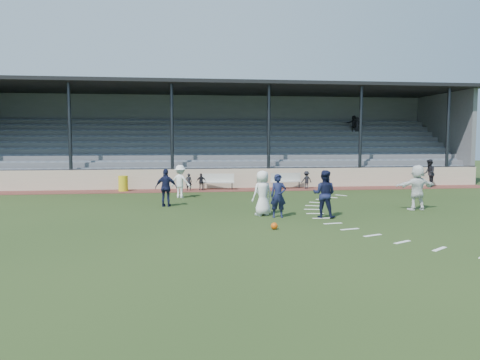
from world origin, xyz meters
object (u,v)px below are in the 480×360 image
at_px(trash_bin, 123,183).
at_px(football, 274,226).
at_px(bench_right, 286,179).
at_px(player_navy_lead, 278,196).
at_px(bench_left, 218,180).
at_px(official, 429,173).
at_px(player_white_lead, 263,193).

bearing_deg(trash_bin, football, -62.79).
xyz_separation_m(bench_right, player_navy_lead, (-2.70, -10.33, 0.26)).
distance_m(bench_left, official, 13.43).
xyz_separation_m(bench_left, player_navy_lead, (1.52, -10.35, 0.26)).
bearing_deg(bench_right, football, -115.66).
xyz_separation_m(player_navy_lead, official, (11.90, 10.06, 0.05)).
height_order(bench_left, bench_right, same).
xyz_separation_m(football, player_white_lead, (0.12, 2.94, 0.78)).
relative_size(player_navy_lead, official, 0.97).
height_order(football, player_white_lead, player_white_lead).
bearing_deg(player_navy_lead, bench_left, 101.76).
bearing_deg(bench_right, player_white_lead, -119.19).
distance_m(bench_left, player_white_lead, 9.84).
distance_m(bench_left, trash_bin, 5.56).
xyz_separation_m(trash_bin, player_white_lead, (6.55, -9.57, 0.44)).
distance_m(bench_right, football, 13.15).
bearing_deg(bench_right, player_navy_lead, -115.58).
distance_m(football, official, 17.68).
height_order(bench_left, player_white_lead, player_white_lead).
relative_size(bench_left, football, 8.67).
bearing_deg(bench_left, trash_bin, -168.81).
bearing_deg(official, bench_left, -66.21).
relative_size(bench_right, player_white_lead, 1.13).
distance_m(trash_bin, player_white_lead, 11.61).
height_order(trash_bin, football, trash_bin).
distance_m(bench_right, player_navy_lead, 10.69).
bearing_deg(player_white_lead, official, -167.75).
relative_size(bench_left, player_white_lead, 1.13).
relative_size(bench_left, bench_right, 1.00).
bearing_deg(player_navy_lead, player_white_lead, 135.80).
xyz_separation_m(football, official, (12.54, 12.43, 0.78)).
bearing_deg(player_navy_lead, official, 43.64).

